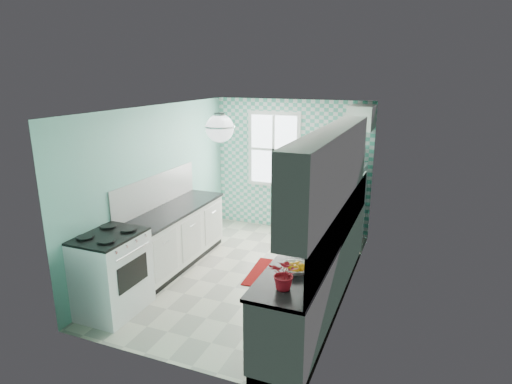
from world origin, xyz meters
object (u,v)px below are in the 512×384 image
at_px(ceiling_light, 220,128).
at_px(sink, 337,213).
at_px(fridge, 345,204).
at_px(microwave, 348,155).
at_px(fruit_bowl, 296,269).
at_px(potted_plant, 285,274).
at_px(stove, 111,272).

relative_size(ceiling_light, sink, 0.66).
bearing_deg(fridge, microwave, 53.82).
height_order(fruit_bowl, potted_plant, potted_plant).
bearing_deg(fridge, sink, -86.30).
relative_size(fridge, sink, 2.73).
relative_size(fruit_bowl, potted_plant, 0.94).
xyz_separation_m(sink, fruit_bowl, (-0.00, -2.12, 0.05)).
height_order(fruit_bowl, microwave, microwave).
relative_size(fridge, stove, 1.41).
xyz_separation_m(sink, potted_plant, (-0.00, -2.52, 0.17)).
xyz_separation_m(stove, sink, (2.40, 2.21, 0.39)).
relative_size(sink, microwave, 0.95).
distance_m(stove, microwave, 4.22).
bearing_deg(stove, fridge, 52.68).
bearing_deg(potted_plant, stove, 172.78).
bearing_deg(microwave, potted_plant, 88.59).
distance_m(fridge, sink, 1.18).
height_order(ceiling_light, stove, ceiling_light).
xyz_separation_m(stove, fruit_bowl, (2.40, 0.09, 0.44)).
distance_m(sink, fruit_bowl, 2.12).
relative_size(ceiling_light, stove, 0.34).
relative_size(fridge, fruit_bowl, 4.71).
relative_size(stove, potted_plant, 3.16).
distance_m(fridge, microwave, 0.88).
xyz_separation_m(stove, potted_plant, (2.40, -0.30, 0.56)).
bearing_deg(sink, fridge, 93.77).
relative_size(ceiling_light, potted_plant, 1.07).
relative_size(stove, sink, 1.94).
bearing_deg(sink, microwave, 93.75).
xyz_separation_m(ceiling_light, potted_plant, (1.20, -1.06, -1.22)).
bearing_deg(ceiling_light, fruit_bowl, -29.25).
distance_m(ceiling_light, stove, 2.28).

